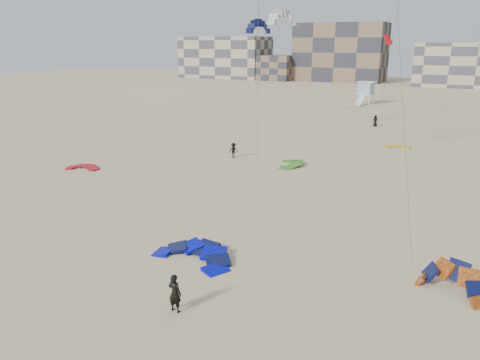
% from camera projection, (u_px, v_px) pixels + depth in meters
% --- Properties ---
extents(ground, '(320.00, 320.00, 0.00)m').
position_uv_depth(ground, '(194.00, 274.00, 24.92)').
color(ground, beige).
rests_on(ground, ground).
extents(kite_ground_blue, '(5.23, 5.44, 1.87)m').
position_uv_depth(kite_ground_blue, '(194.00, 258.00, 26.78)').
color(kite_ground_blue, '#000EF4').
rests_on(kite_ground_blue, ground).
extents(kite_ground_orange, '(4.56, 4.53, 3.49)m').
position_uv_depth(kite_ground_orange, '(451.00, 292.00, 23.13)').
color(kite_ground_orange, orange).
rests_on(kite_ground_orange, ground).
extents(kite_ground_red, '(3.70, 3.84, 0.58)m').
position_uv_depth(kite_ground_red, '(83.00, 169.00, 45.86)').
color(kite_ground_red, red).
rests_on(kite_ground_red, ground).
extents(kite_ground_green, '(4.70, 4.53, 1.50)m').
position_uv_depth(kite_ground_green, '(290.00, 165.00, 47.30)').
color(kite_ground_green, '#479A22').
rests_on(kite_ground_green, ground).
extents(kite_ground_yellow, '(3.16, 3.28, 0.53)m').
position_uv_depth(kite_ground_yellow, '(397.00, 148.00, 55.03)').
color(kite_ground_yellow, gold).
rests_on(kite_ground_yellow, ground).
extents(kitesurfer_main, '(0.69, 0.47, 1.86)m').
position_uv_depth(kitesurfer_main, '(175.00, 293.00, 21.24)').
color(kitesurfer_main, black).
rests_on(kitesurfer_main, ground).
extents(kitesurfer_c, '(1.14, 1.16, 1.60)m').
position_uv_depth(kitesurfer_c, '(234.00, 150.00, 50.11)').
color(kitesurfer_c, black).
rests_on(kitesurfer_c, ground).
extents(kitesurfer_e, '(0.89, 0.67, 1.65)m').
position_uv_depth(kitesurfer_e, '(375.00, 121.00, 68.94)').
color(kitesurfer_e, black).
rests_on(kitesurfer_e, ground).
extents(kite_fly_grey, '(5.06, 12.24, 14.97)m').
position_uv_depth(kite_fly_grey, '(282.00, 19.00, 56.92)').
color(kite_fly_grey, silver).
rests_on(kite_fly_grey, ground).
extents(kite_fly_navy, '(5.12, 5.40, 14.28)m').
position_uv_depth(kite_fly_navy, '(259.00, 28.00, 69.28)').
color(kite_fly_navy, '#0D1647').
rests_on(kite_fly_navy, ground).
extents(kite_fly_red, '(6.75, 5.39, 12.64)m').
position_uv_depth(kite_fly_red, '(388.00, 40.00, 77.19)').
color(kite_fly_red, red).
rests_on(kite_fly_red, ground).
extents(lifeguard_tower_far, '(3.50, 6.29, 4.47)m').
position_uv_depth(lifeguard_tower_far, '(366.00, 93.00, 93.79)').
color(lifeguard_tower_far, white).
rests_on(lifeguard_tower_far, ground).
extents(condo_west_a, '(30.00, 15.00, 14.00)m').
position_uv_depth(condo_west_a, '(225.00, 57.00, 164.60)').
color(condo_west_a, tan).
rests_on(condo_west_a, ground).
extents(condo_west_b, '(28.00, 14.00, 18.00)m').
position_uv_depth(condo_west_b, '(340.00, 52.00, 149.88)').
color(condo_west_b, '#795F49').
rests_on(condo_west_b, ground).
extents(condo_mid, '(32.00, 16.00, 12.00)m').
position_uv_depth(condo_mid, '(477.00, 65.00, 129.73)').
color(condo_mid, tan).
rests_on(condo_mid, ground).
extents(condo_fill_left, '(12.00, 10.00, 8.00)m').
position_uv_depth(condo_fill_left, '(275.00, 68.00, 154.96)').
color(condo_fill_left, '#795F49').
rests_on(condo_fill_left, ground).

